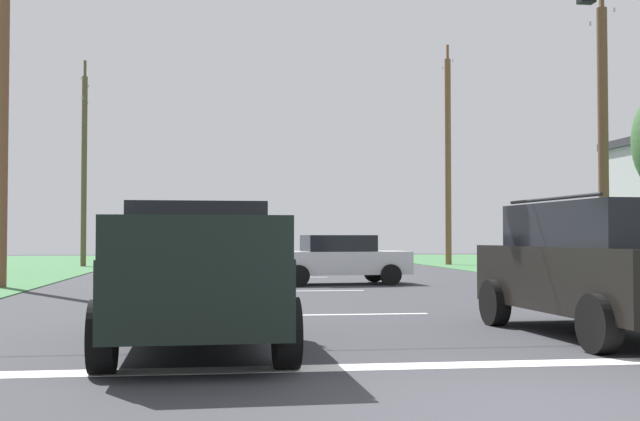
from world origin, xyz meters
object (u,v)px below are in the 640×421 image
object	(u,v)px
distant_car_oncoming	(338,259)
utility_pole_mid_left	(3,102)
suv_black	(602,265)
utility_pole_far_right	(448,159)
utility_pole_mid_right	(603,141)
distant_car_crossing_white	(179,258)
pickup_truck	(196,275)
overhead_signal_span	(353,85)
utility_pole_far_left	(84,164)

from	to	relation	value
distant_car_oncoming	utility_pole_mid_left	bearing A→B (deg)	-176.42
suv_black	utility_pole_far_right	bearing A→B (deg)	77.73
distant_car_oncoming	utility_pole_far_right	bearing A→B (deg)	62.20
utility_pole_mid_right	utility_pole_far_right	size ratio (longest dim) A/B	0.80
distant_car_crossing_white	pickup_truck	bearing A→B (deg)	-86.48
distant_car_crossing_white	utility_pole_far_right	size ratio (longest dim) A/B	0.38
overhead_signal_span	distant_car_crossing_white	xyz separation A→B (m)	(-3.77, 10.25, -3.63)
distant_car_oncoming	utility_pole_far_right	size ratio (longest dim) A/B	0.39
utility_pole_mid_left	suv_black	bearing A→B (deg)	-46.90
pickup_truck	utility_pole_far_left	xyz separation A→B (m)	(-6.13, 29.03, 4.04)
distant_car_oncoming	utility_pole_far_right	world-z (taller)	utility_pole_far_right
overhead_signal_span	suv_black	bearing A→B (deg)	-52.08
utility_pole_mid_left	distant_car_crossing_white	bearing A→B (deg)	17.72
distant_car_oncoming	utility_pole_far_left	world-z (taller)	utility_pole_far_left
suv_black	utility_pole_mid_right	size ratio (longest dim) A/B	0.53
overhead_signal_span	utility_pole_far_right	world-z (taller)	utility_pole_far_right
utility_pole_mid_right	suv_black	bearing A→B (deg)	-117.33
pickup_truck	suv_black	world-z (taller)	suv_black
pickup_truck	utility_pole_far_right	size ratio (longest dim) A/B	0.48
distant_car_crossing_white	utility_pole_mid_left	xyz separation A→B (m)	(-4.95, -1.58, 4.56)
distant_car_crossing_white	utility_pole_mid_left	size ratio (longest dim) A/B	0.39
distant_car_crossing_white	utility_pole_mid_left	distance (m)	6.91
suv_black	distant_car_crossing_white	world-z (taller)	suv_black
distant_car_oncoming	pickup_truck	bearing A→B (deg)	-106.51
utility_pole_mid_left	utility_pole_far_left	distance (m)	16.09
utility_pole_far_right	utility_pole_mid_left	world-z (taller)	utility_pole_far_right
suv_black	utility_pole_far_right	distance (m)	29.70
distant_car_crossing_white	utility_pole_far_left	world-z (taller)	utility_pole_far_left
pickup_truck	distant_car_oncoming	size ratio (longest dim) A/B	1.23
suv_black	utility_pole_far_left	size ratio (longest dim) A/B	0.49
pickup_truck	distant_car_oncoming	bearing A→B (deg)	73.49
overhead_signal_span	utility_pole_mid_right	distance (m)	12.36
suv_black	pickup_truck	bearing A→B (deg)	-176.62
distant_car_crossing_white	utility_pole_mid_right	xyz separation A→B (m)	(13.07, -2.10, 3.64)
distant_car_crossing_white	utility_pole_far_left	bearing A→B (deg)	109.86
pickup_truck	utility_pole_far_right	bearing A→B (deg)	67.24
utility_pole_mid_left	utility_pole_mid_right	bearing A→B (deg)	-1.66
utility_pole_mid_left	utility_pole_far_left	world-z (taller)	utility_pole_mid_left
distant_car_oncoming	utility_pole_far_right	distance (m)	18.13
distant_car_oncoming	utility_pole_mid_left	xyz separation A→B (m)	(-9.86, -0.62, 4.56)
distant_car_crossing_white	utility_pole_mid_right	size ratio (longest dim) A/B	0.47
distant_car_oncoming	utility_pole_mid_left	world-z (taller)	utility_pole_mid_left
overhead_signal_span	pickup_truck	bearing A→B (deg)	-123.97
suv_black	utility_pole_far_right	size ratio (longest dim) A/B	0.43
distant_car_crossing_white	distant_car_oncoming	xyz separation A→B (m)	(4.91, -0.96, 0.00)
distant_car_oncoming	overhead_signal_span	bearing A→B (deg)	-96.98
pickup_truck	utility_pole_far_right	world-z (taller)	utility_pole_far_right
utility_pole_far_right	overhead_signal_span	bearing A→B (deg)	-110.58
distant_car_crossing_white	utility_pole_mid_left	world-z (taller)	utility_pole_mid_left
distant_car_oncoming	utility_pole_mid_right	world-z (taller)	utility_pole_mid_right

